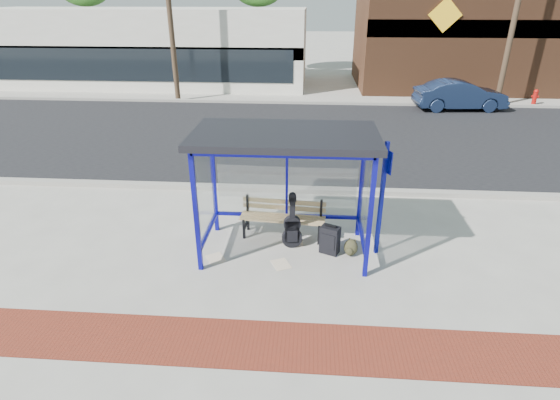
# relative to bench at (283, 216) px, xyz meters

# --- Properties ---
(ground) EXTENTS (120.00, 120.00, 0.00)m
(ground) POSITION_rel_bench_xyz_m (0.07, -0.61, -0.47)
(ground) COLOR #B2ADA0
(ground) RESTS_ON ground
(brick_paver_strip) EXTENTS (60.00, 1.00, 0.01)m
(brick_paver_strip) POSITION_rel_bench_xyz_m (0.07, -3.21, -0.46)
(brick_paver_strip) COLOR maroon
(brick_paver_strip) RESTS_ON ground
(curb_near) EXTENTS (60.00, 0.25, 0.12)m
(curb_near) POSITION_rel_bench_xyz_m (0.07, 2.29, -0.41)
(curb_near) COLOR gray
(curb_near) RESTS_ON ground
(street_asphalt) EXTENTS (60.00, 10.00, 0.00)m
(street_asphalt) POSITION_rel_bench_xyz_m (0.07, 7.39, -0.47)
(street_asphalt) COLOR black
(street_asphalt) RESTS_ON ground
(curb_far) EXTENTS (60.00, 0.25, 0.12)m
(curb_far) POSITION_rel_bench_xyz_m (0.07, 12.49, -0.41)
(curb_far) COLOR gray
(curb_far) RESTS_ON ground
(far_sidewalk) EXTENTS (60.00, 4.00, 0.01)m
(far_sidewalk) POSITION_rel_bench_xyz_m (0.07, 14.39, -0.46)
(far_sidewalk) COLOR #B2ADA0
(far_sidewalk) RESTS_ON ground
(bus_shelter) EXTENTS (3.30, 1.80, 2.42)m
(bus_shelter) POSITION_rel_bench_xyz_m (0.07, -0.54, 1.60)
(bus_shelter) COLOR #0D0D95
(bus_shelter) RESTS_ON ground
(storefront_white) EXTENTS (18.00, 6.04, 4.00)m
(storefront_white) POSITION_rel_bench_xyz_m (-8.93, 17.38, 1.53)
(storefront_white) COLOR silver
(storefront_white) RESTS_ON ground
(storefront_brown) EXTENTS (10.00, 7.08, 6.40)m
(storefront_brown) POSITION_rel_bench_xyz_m (8.07, 17.88, 2.73)
(storefront_brown) COLOR #59331E
(storefront_brown) RESTS_ON ground
(utility_pole_west) EXTENTS (1.60, 0.24, 8.00)m
(utility_pole_west) POSITION_rel_bench_xyz_m (-5.93, 12.79, 3.64)
(utility_pole_west) COLOR #4C3826
(utility_pole_west) RESTS_ON ground
(utility_pole_east) EXTENTS (1.60, 0.24, 8.00)m
(utility_pole_east) POSITION_rel_bench_xyz_m (9.07, 12.79, 3.64)
(utility_pole_east) COLOR #4C3826
(utility_pole_east) RESTS_ON ground
(bench) EXTENTS (1.78, 0.58, 0.83)m
(bench) POSITION_rel_bench_xyz_m (0.00, 0.00, 0.00)
(bench) COLOR black
(bench) RESTS_ON ground
(guitar_bag) EXTENTS (0.42, 0.16, 1.11)m
(guitar_bag) POSITION_rel_bench_xyz_m (0.21, -0.45, -0.06)
(guitar_bag) COLOR black
(guitar_bag) RESTS_ON ground
(suitcase) EXTENTS (0.42, 0.35, 0.62)m
(suitcase) POSITION_rel_bench_xyz_m (0.96, -0.62, -0.18)
(suitcase) COLOR black
(suitcase) RESTS_ON ground
(backpack) EXTENTS (0.32, 0.31, 0.32)m
(backpack) POSITION_rel_bench_xyz_m (1.36, -0.67, -0.31)
(backpack) COLOR #2C2B18
(backpack) RESTS_ON ground
(sign_post) EXTENTS (0.15, 0.27, 2.28)m
(sign_post) POSITION_rel_bench_xyz_m (1.88, -0.55, 0.81)
(sign_post) COLOR navy
(sign_post) RESTS_ON ground
(newspaper_a) EXTENTS (0.47, 0.49, 0.01)m
(newspaper_a) POSITION_rel_bench_xyz_m (-1.23, -1.00, -0.46)
(newspaper_a) COLOR white
(newspaper_a) RESTS_ON ground
(newspaper_b) EXTENTS (0.44, 0.47, 0.01)m
(newspaper_b) POSITION_rel_bench_xyz_m (0.04, -1.11, -0.46)
(newspaper_b) COLOR white
(newspaper_b) RESTS_ON ground
(newspaper_c) EXTENTS (0.37, 0.31, 0.01)m
(newspaper_c) POSITION_rel_bench_xyz_m (0.27, -0.34, -0.46)
(newspaper_c) COLOR white
(newspaper_c) RESTS_ON ground
(parked_car) EXTENTS (3.98, 1.67, 1.28)m
(parked_car) POSITION_rel_bench_xyz_m (7.04, 11.82, 0.17)
(parked_car) COLOR #182643
(parked_car) RESTS_ON ground
(fire_hydrant) EXTENTS (0.32, 0.21, 0.71)m
(fire_hydrant) POSITION_rel_bench_xyz_m (10.83, 13.04, -0.08)
(fire_hydrant) COLOR #AF110C
(fire_hydrant) RESTS_ON ground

